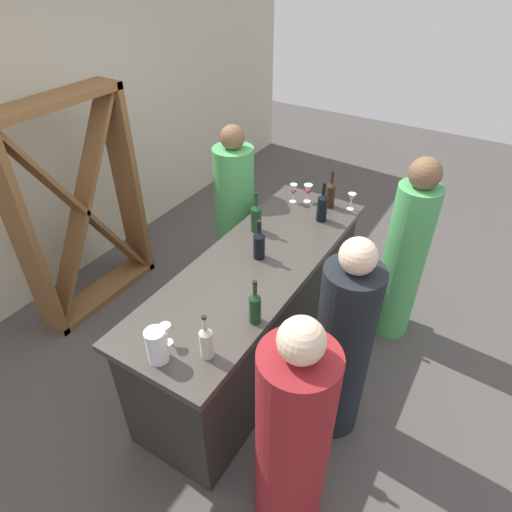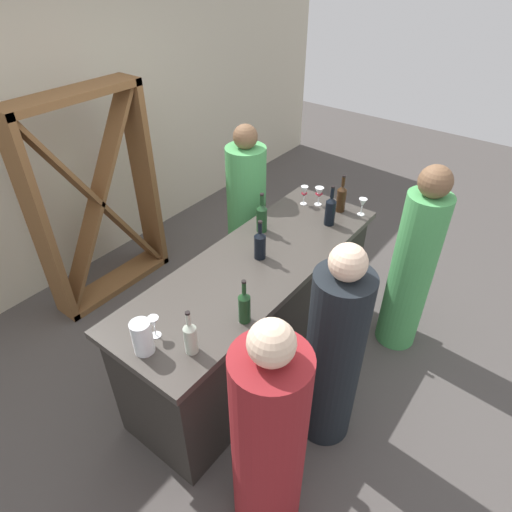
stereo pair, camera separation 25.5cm
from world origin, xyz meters
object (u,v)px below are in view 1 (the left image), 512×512
Objects in this scene: wine_bottle_center_near_black at (259,244)px; person_center_guest at (342,349)px; water_pitcher at (157,346)px; wine_bottle_second_right_olive_green at (256,217)px; wine_glass_far_left at (293,190)px; wine_bottle_leftmost_clear_pale at (206,341)px; wine_glass_near_left at (352,198)px; person_right_guest at (293,439)px; wine_bottle_far_right_amber_brown at (331,194)px; wine_glass_near_right at (308,191)px; wine_bottle_second_left_olive_green at (255,306)px; wine_bottle_rightmost_near_black at (322,206)px; person_left_guest at (404,258)px; wine_rack at (81,210)px; wine_glass_near_center at (166,331)px; person_server_behind at (235,217)px.

wine_bottle_center_near_black is 0.19× the size of person_center_guest.
water_pitcher is 1.15m from person_center_guest.
wine_glass_far_left is (0.54, -0.03, -0.01)m from wine_bottle_second_right_olive_green.
wine_bottle_leftmost_clear_pale is 0.93m from wine_bottle_center_near_black.
wine_bottle_leftmost_clear_pale is 2.01× the size of wine_glass_near_left.
wine_glass_near_left is at bearing -54.32° from person_right_guest.
wine_bottle_far_right_amber_brown reaches higher than wine_bottle_leftmost_clear_pale.
wine_glass_far_left is (-0.07, 0.10, 0.00)m from wine_glass_near_right.
person_right_guest is (-1.92, -0.48, -0.36)m from wine_glass_near_left.
wine_bottle_second_left_olive_green reaches higher than wine_glass_far_left.
wine_bottle_leftmost_clear_pale is at bearing -177.79° from wine_bottle_rightmost_near_black.
wine_bottle_center_near_black is at bearing -30.36° from person_center_guest.
person_right_guest reaches higher than wine_bottle_second_left_olive_green.
wine_glass_near_right is 2.06m from person_right_guest.
wine_bottle_second_right_olive_green reaches higher than wine_bottle_leftmost_clear_pale.
wine_glass_near_left is 0.88× the size of wine_glass_far_left.
wine_bottle_far_right_amber_brown is 0.31m from wine_glass_far_left.
wine_bottle_second_left_olive_green is at bearing 20.70° from person_center_guest.
wine_bottle_rightmost_near_black is 0.21× the size of person_left_guest.
wine_rack is 2.08m from wine_bottle_far_right_amber_brown.
wine_rack is 6.48× the size of wine_bottle_leftmost_clear_pale.
wine_bottle_far_right_amber_brown is at bearing -4.56° from wine_glass_near_center.
wine_bottle_rightmost_near_black is at bearing 2.21° from wine_bottle_leftmost_clear_pale.
person_right_guest is (-1.79, 0.04, -0.04)m from person_left_guest.
person_right_guest is at bearing -140.79° from wine_bottle_center_near_black.
water_pitcher is 0.13× the size of person_center_guest.
wine_glass_near_center is 0.09× the size of person_server_behind.
water_pitcher is at bearing -48.83° from person_server_behind.
wine_glass_near_center is 0.67× the size of water_pitcher.
wine_bottle_second_left_olive_green is 1.24m from wine_bottle_rightmost_near_black.
wine_glass_near_left is 0.09× the size of person_right_guest.
person_server_behind is (-0.24, 0.79, -0.35)m from wine_bottle_far_right_amber_brown.
wine_glass_far_left is at bearing 106.60° from wine_bottle_far_right_amber_brown.
person_right_guest is at bearing 79.78° from person_center_guest.
person_server_behind reaches higher than water_pitcher.
wine_bottle_leftmost_clear_pale is 1.82m from wine_glass_near_right.
wine_bottle_center_near_black is 0.93× the size of wine_bottle_second_right_olive_green.
person_center_guest reaches higher than wine_glass_far_left.
wine_bottle_far_right_amber_brown is (1.09, -1.77, 0.15)m from wine_rack.
wine_rack is 1.20× the size of person_right_guest.
person_left_guest is at bearing 25.86° from person_server_behind.
wine_glass_near_right is at bearing 96.56° from wine_bottle_far_right_amber_brown.
water_pitcher is (-1.97, 0.11, -0.02)m from wine_bottle_far_right_amber_brown.
person_right_guest is (-0.41, -0.48, -0.37)m from wine_bottle_second_left_olive_green.
wine_bottle_second_left_olive_green is at bearing -100.99° from wine_rack.
person_server_behind is (-0.28, 0.96, -0.34)m from wine_glass_near_left.
wine_bottle_far_right_amber_brown is 2.30× the size of wine_glass_near_center.
person_right_guest is at bearing -90.55° from wine_glass_near_center.
wine_bottle_second_left_olive_green reaches higher than wine_bottle_leftmost_clear_pale.
wine_bottle_far_right_amber_brown is at bearing -8.15° from wine_bottle_center_near_black.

